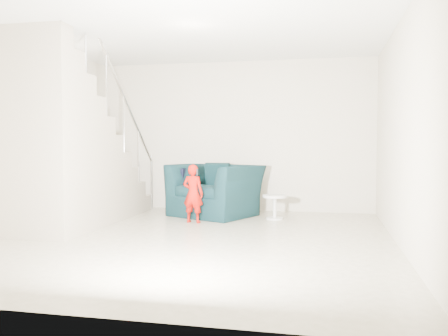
{
  "coord_description": "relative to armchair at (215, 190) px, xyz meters",
  "views": [
    {
      "loc": [
        1.64,
        -5.74,
        1.22
      ],
      "look_at": [
        0.15,
        1.2,
        0.85
      ],
      "focal_mm": 38.0,
      "sensor_mm": 36.0,
      "label": 1
    }
  ],
  "objects": [
    {
      "name": "armchair",
      "position": [
        0.0,
        0.0,
        0.0
      ],
      "size": [
        1.69,
        1.61,
        0.86
      ],
      "primitive_type": "imported",
      "rotation": [
        0.0,
        0.0,
        -0.44
      ],
      "color": "black",
      "rests_on": "floor"
    },
    {
      "name": "right_wall",
      "position": [
        2.68,
        -2.02,
        0.92
      ],
      "size": [
        0.0,
        5.5,
        5.5
      ],
      "primitive_type": "plane",
      "rotation": [
        1.57,
        0.0,
        -1.57
      ],
      "color": "#BFB49B",
      "rests_on": "floor"
    },
    {
      "name": "throw",
      "position": [
        -0.54,
        0.06,
        0.11
      ],
      "size": [
        0.05,
        0.46,
        0.51
      ],
      "primitive_type": "cube",
      "color": "black",
      "rests_on": "armchair"
    },
    {
      "name": "toddler",
      "position": [
        -0.17,
        -0.79,
        0.02
      ],
      "size": [
        0.35,
        0.26,
        0.9
      ],
      "primitive_type": "imported",
      "rotation": [
        0.0,
        0.0,
        3.01
      ],
      "color": "#941004",
      "rests_on": "floor"
    },
    {
      "name": "ceiling",
      "position": [
        0.18,
        -2.02,
        2.27
      ],
      "size": [
        5.5,
        5.5,
        0.0
      ],
      "primitive_type": "plane",
      "rotation": [
        3.14,
        0.0,
        0.0
      ],
      "color": "silver",
      "rests_on": "back_wall"
    },
    {
      "name": "back_wall",
      "position": [
        0.18,
        0.73,
        0.92
      ],
      "size": [
        5.0,
        0.0,
        5.0
      ],
      "primitive_type": "plane",
      "rotation": [
        1.57,
        0.0,
        0.0
      ],
      "color": "#BFB49B",
      "rests_on": "floor"
    },
    {
      "name": "staircase",
      "position": [
        -1.82,
        -1.47,
        0.52
      ],
      "size": [
        1.02,
        3.03,
        3.62
      ],
      "color": "#ADA089",
      "rests_on": "floor"
    },
    {
      "name": "front_wall",
      "position": [
        0.18,
        -4.77,
        0.92
      ],
      "size": [
        5.0,
        0.0,
        5.0
      ],
      "primitive_type": "plane",
      "rotation": [
        -1.57,
        0.0,
        0.0
      ],
      "color": "#BFB49B",
      "rests_on": "floor"
    },
    {
      "name": "left_wall",
      "position": [
        -2.32,
        -2.02,
        0.92
      ],
      "size": [
        0.0,
        5.5,
        5.5
      ],
      "primitive_type": "plane",
      "rotation": [
        1.57,
        0.0,
        1.57
      ],
      "color": "#BFB49B",
      "rests_on": "floor"
    },
    {
      "name": "side_table",
      "position": [
        1.03,
        -0.2,
        -0.17
      ],
      "size": [
        0.39,
        0.39,
        0.39
      ],
      "color": "silver",
      "rests_on": "floor"
    },
    {
      "name": "phone",
      "position": [
        -0.09,
        -0.82,
        0.35
      ],
      "size": [
        0.03,
        0.05,
        0.1
      ],
      "primitive_type": "cube",
      "rotation": [
        0.0,
        0.0,
        0.13
      ],
      "color": "black",
      "rests_on": "toddler"
    },
    {
      "name": "floor",
      "position": [
        0.18,
        -2.02,
        -0.43
      ],
      "size": [
        5.5,
        5.5,
        0.0
      ],
      "primitive_type": "plane",
      "color": "gray",
      "rests_on": "ground"
    },
    {
      "name": "cushion",
      "position": [
        -0.01,
        0.23,
        0.24
      ],
      "size": [
        0.43,
        0.2,
        0.42
      ],
      "primitive_type": "cube",
      "rotation": [
        0.21,
        0.0,
        0.0
      ],
      "color": "black",
      "rests_on": "armchair"
    }
  ]
}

